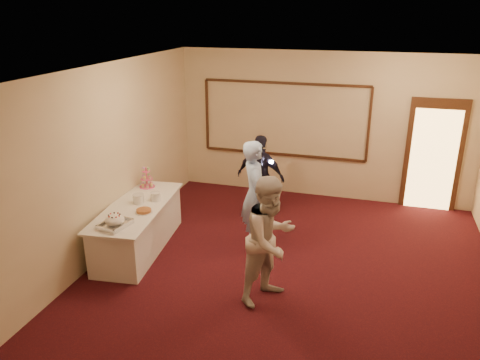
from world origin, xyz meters
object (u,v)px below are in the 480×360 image
Objects in this scene: pavlova_tray at (115,222)px; guest at (261,177)px; plate_stack_a at (139,199)px; tart at (144,211)px; plate_stack_b at (156,196)px; buffet_table at (138,227)px; cupcake_stand at (147,179)px; man at (255,194)px; woman at (271,240)px.

pavlova_tray is 0.34× the size of guest.
plate_stack_a is 0.40m from tart.
plate_stack_a is at bearing -139.18° from plate_stack_b.
buffet_table is 0.99m from cupcake_stand.
pavlova_tray is at bearing -84.86° from buffet_table.
tart is at bearing -41.70° from buffet_table.
plate_stack_a is at bearing 55.77° from guest.
buffet_table is at bearing -74.66° from cupcake_stand.
man is 1.56m from woman.
plate_stack_b is 0.09× the size of man.
buffet_table is 13.56× the size of plate_stack_b.
woman reaches higher than plate_stack_b.
buffet_table is 2.56m from woman.
plate_stack_a is (0.21, -0.71, -0.06)m from cupcake_stand.
plate_stack_b reaches higher than tart.
cupcake_stand is (-0.29, 1.58, 0.07)m from pavlova_tray.
pavlova_tray is 0.30× the size of man.
cupcake_stand is 2.14× the size of plate_stack_a.
plate_stack_a is 1.90m from man.
buffet_table is 1.99m from man.
woman reaches higher than guest.
pavlova_tray is at bearing -84.74° from plate_stack_a.
plate_stack_b is (0.14, 1.06, -0.01)m from pavlova_tray.
woman reaches higher than pavlova_tray.
cupcake_stand is at bearing 105.34° from buffet_table.
man is at bearing 40.06° from pavlova_tray.
pavlova_tray is at bearing 105.34° from man.
plate_stack_b is at bearing -50.83° from cupcake_stand.
plate_stack_b is (0.21, 0.28, 0.45)m from buffet_table.
pavlova_tray is at bearing -79.58° from cupcake_stand.
man reaches higher than plate_stack_a.
pavlova_tray is 3.03m from guest.
pavlova_tray is 0.30× the size of woman.
buffet_table is 0.52m from tart.
tart is at bearing -51.03° from plate_stack_a.
cupcake_stand is 2.34× the size of plate_stack_b.
buffet_table is 4.32× the size of pavlova_tray.
pavlova_tray reaches higher than buffet_table.
tart is 1.80m from man.
guest is (-0.19, 1.15, -0.11)m from man.
guest reaches higher than pavlova_tray.
plate_stack_b is 0.11× the size of guest.
buffet_table is at bearing -125.99° from plate_stack_b.
guest is at bearing 47.75° from plate_stack_b.
woman is at bearing 115.69° from guest.
woman reaches higher than cupcake_stand.
tart is 0.15× the size of woman.
plate_stack_b reaches higher than buffet_table.
plate_stack_a is at bearing 95.26° from pavlova_tray.
woman reaches higher than buffet_table.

